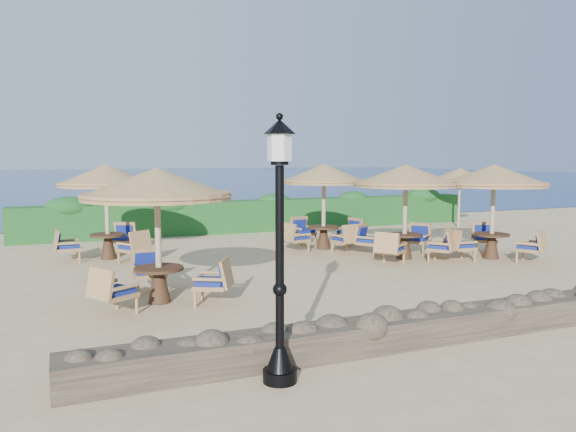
% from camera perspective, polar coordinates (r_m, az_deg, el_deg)
% --- Properties ---
extents(ground, '(120.00, 120.00, 0.00)m').
position_cam_1_polar(ground, '(15.37, 6.55, -4.72)').
color(ground, tan).
rests_on(ground, ground).
extents(sea, '(160.00, 160.00, 0.00)m').
position_cam_1_polar(sea, '(83.58, -17.37, 3.77)').
color(sea, navy).
rests_on(sea, ground).
extents(hedge, '(18.00, 0.90, 1.20)m').
position_cam_1_polar(hedge, '(21.80, -2.61, 0.07)').
color(hedge, '#16461B').
rests_on(hedge, ground).
extents(stone_wall, '(15.00, 0.65, 0.44)m').
position_cam_1_polar(stone_wall, '(10.48, 23.38, -9.04)').
color(stone_wall, brown).
rests_on(stone_wall, ground).
extents(lamp_post, '(0.44, 0.44, 3.31)m').
position_cam_1_polar(lamp_post, '(7.01, -0.85, -4.67)').
color(lamp_post, black).
rests_on(lamp_post, ground).
extents(extra_parasol, '(2.30, 2.30, 2.41)m').
position_cam_1_polar(extra_parasol, '(23.84, 17.07, 4.10)').
color(extra_parasol, tan).
rests_on(extra_parasol, ground).
extents(cafe_set_0, '(2.91, 2.91, 2.65)m').
position_cam_1_polar(cafe_set_0, '(11.13, -13.14, 1.13)').
color(cafe_set_0, tan).
rests_on(cafe_set_0, ground).
extents(cafe_set_1, '(2.91, 2.91, 2.65)m').
position_cam_1_polar(cafe_set_1, '(15.98, 11.85, 2.29)').
color(cafe_set_1, tan).
rests_on(cafe_set_1, ground).
extents(cafe_set_2, '(2.90, 2.90, 2.65)m').
position_cam_1_polar(cafe_set_2, '(16.69, 20.14, 2.49)').
color(cafe_set_2, tan).
rests_on(cafe_set_2, ground).
extents(cafe_set_3, '(2.72, 2.77, 2.65)m').
position_cam_1_polar(cafe_set_3, '(16.40, -17.97, 2.26)').
color(cafe_set_3, tan).
rests_on(cafe_set_3, ground).
extents(cafe_set_4, '(2.88, 2.88, 2.65)m').
position_cam_1_polar(cafe_set_4, '(17.40, 3.66, 2.39)').
color(cafe_set_4, tan).
rests_on(cafe_set_4, ground).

